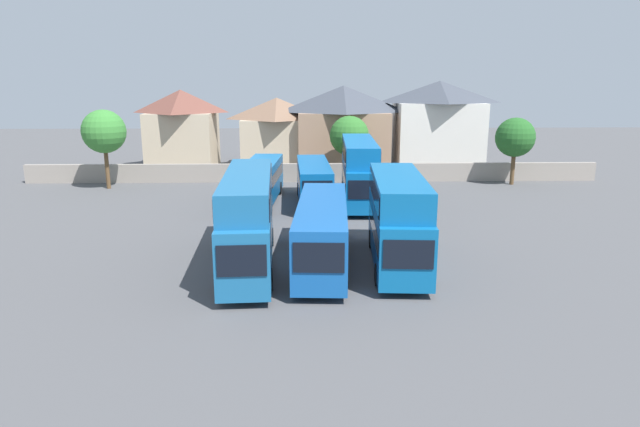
% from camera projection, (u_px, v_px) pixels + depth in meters
% --- Properties ---
extents(ground, '(140.00, 140.00, 0.00)m').
position_uv_depth(ground, '(315.00, 197.00, 47.32)').
color(ground, '#4C4C4F').
extents(depot_boundary_wall, '(56.00, 0.50, 1.80)m').
position_uv_depth(depot_boundary_wall, '(314.00, 173.00, 54.32)').
color(depot_boundary_wall, gray).
rests_on(depot_boundary_wall, ground).
extents(bus_1, '(3.03, 12.14, 4.97)m').
position_uv_depth(bus_1, '(248.00, 215.00, 29.26)').
color(bus_1, '#1B6094').
rests_on(bus_1, ground).
extents(bus_2, '(3.23, 11.82, 3.39)m').
position_uv_depth(bus_2, '(322.00, 229.00, 29.74)').
color(bus_2, '#1554A3').
rests_on(bus_2, ground).
extents(bus_3, '(3.26, 10.25, 4.84)m').
position_uv_depth(bus_3, '(398.00, 216.00, 29.40)').
color(bus_3, '#0D5C99').
rests_on(bus_3, ground).
extents(bus_4, '(3.19, 12.03, 3.28)m').
position_uv_depth(bus_4, '(260.00, 180.00, 44.55)').
color(bus_4, '#1062A5').
rests_on(bus_4, ground).
extents(bus_5, '(2.80, 10.76, 3.28)m').
position_uv_depth(bus_5, '(314.00, 181.00, 44.48)').
color(bus_5, '#0C59A0').
rests_on(bus_5, ground).
extents(bus_6, '(3.00, 12.14, 5.06)m').
position_uv_depth(bus_6, '(359.00, 168.00, 44.71)').
color(bus_6, '#0D5CA3').
rests_on(bus_6, ground).
extents(house_terrace_left, '(7.65, 7.52, 8.73)m').
position_uv_depth(house_terrace_left, '(182.00, 128.00, 62.73)').
color(house_terrace_left, '#C6B293').
rests_on(house_terrace_left, ground).
extents(house_terrace_centre, '(8.26, 6.44, 7.84)m').
position_uv_depth(house_terrace_centre, '(277.00, 132.00, 63.00)').
color(house_terrace_centre, '#C6B293').
rests_on(house_terrace_centre, ground).
extents(house_terrace_right, '(10.54, 6.73, 9.19)m').
position_uv_depth(house_terrace_right, '(343.00, 126.00, 62.06)').
color(house_terrace_right, '#9E7A60').
rests_on(house_terrace_right, ground).
extents(house_terrace_far_right, '(10.07, 6.59, 9.69)m').
position_uv_depth(house_terrace_far_right, '(438.00, 124.00, 62.69)').
color(house_terrace_far_right, silver).
rests_on(house_terrace_far_right, ground).
extents(tree_left_of_lot, '(3.69, 3.69, 6.36)m').
position_uv_depth(tree_left_of_lot, '(515.00, 138.00, 52.04)').
color(tree_left_of_lot, brown).
rests_on(tree_left_of_lot, ground).
extents(tree_behind_wall, '(3.92, 3.92, 7.21)m').
position_uv_depth(tree_behind_wall, '(104.00, 132.00, 49.88)').
color(tree_behind_wall, brown).
rests_on(tree_behind_wall, ground).
extents(tree_right_of_lot, '(4.00, 4.00, 6.27)m').
position_uv_depth(tree_right_of_lot, '(349.00, 136.00, 56.07)').
color(tree_right_of_lot, brown).
rests_on(tree_right_of_lot, ground).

